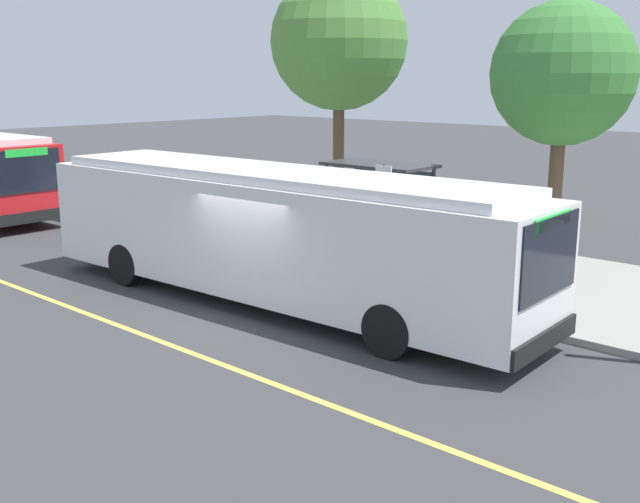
{
  "coord_description": "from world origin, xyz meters",
  "views": [
    {
      "loc": [
        11.08,
        -10.24,
        4.86
      ],
      "look_at": [
        1.14,
        0.82,
        1.43
      ],
      "focal_mm": 42.52,
      "sensor_mm": 36.0,
      "label": 1
    }
  ],
  "objects_px": {
    "transit_bus_main": "(273,231)",
    "pedestrian_commuter": "(419,235)",
    "route_sign_post": "(383,208)",
    "waiting_bench": "(371,236)"
  },
  "relations": [
    {
      "from": "transit_bus_main",
      "to": "pedestrian_commuter",
      "type": "height_order",
      "value": "transit_bus_main"
    },
    {
      "from": "route_sign_post",
      "to": "pedestrian_commuter",
      "type": "bearing_deg",
      "value": 88.8
    },
    {
      "from": "transit_bus_main",
      "to": "pedestrian_commuter",
      "type": "distance_m",
      "value": 3.97
    },
    {
      "from": "waiting_bench",
      "to": "route_sign_post",
      "type": "bearing_deg",
      "value": -47.45
    },
    {
      "from": "transit_bus_main",
      "to": "route_sign_post",
      "type": "distance_m",
      "value": 2.63
    },
    {
      "from": "transit_bus_main",
      "to": "route_sign_post",
      "type": "height_order",
      "value": "same"
    },
    {
      "from": "pedestrian_commuter",
      "to": "waiting_bench",
      "type": "bearing_deg",
      "value": 156.07
    },
    {
      "from": "route_sign_post",
      "to": "pedestrian_commuter",
      "type": "xyz_separation_m",
      "value": [
        0.03,
        1.42,
        -0.84
      ]
    },
    {
      "from": "route_sign_post",
      "to": "pedestrian_commuter",
      "type": "height_order",
      "value": "route_sign_post"
    },
    {
      "from": "transit_bus_main",
      "to": "waiting_bench",
      "type": "xyz_separation_m",
      "value": [
        -1.02,
        4.74,
        -0.99
      ]
    }
  ]
}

